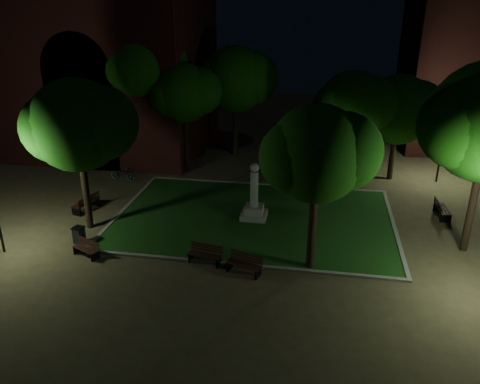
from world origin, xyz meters
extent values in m
plane|color=brown|center=(0.00, 0.00, 0.00)|extent=(80.00, 80.00, 0.00)
cube|color=#184112|center=(0.00, 2.00, 0.04)|extent=(15.00, 10.00, 0.08)
cube|color=slate|center=(0.00, -3.10, 0.06)|extent=(15.40, 0.20, 0.12)
cube|color=slate|center=(0.00, 7.10, 0.06)|extent=(15.40, 0.20, 0.12)
cube|color=slate|center=(-7.60, 2.00, 0.06)|extent=(0.20, 10.00, 0.12)
cube|color=slate|center=(7.60, 2.00, 0.06)|extent=(0.20, 10.00, 0.12)
cube|color=gray|center=(0.00, 2.00, 0.23)|extent=(1.40, 1.40, 0.30)
cube|color=gray|center=(0.00, 2.00, 0.58)|extent=(1.00, 1.00, 0.40)
cylinder|color=gray|center=(0.00, 2.00, 1.78)|extent=(0.44, 0.44, 2.00)
sphere|color=gray|center=(0.00, 2.00, 3.03)|extent=(0.50, 0.50, 0.50)
cube|color=#451814|center=(-16.00, 14.00, 7.50)|extent=(20.00, 12.00, 15.00)
cube|color=black|center=(-13.00, 9.50, 3.50)|extent=(5.00, 3.00, 7.00)
cylinder|color=black|center=(-13.00, 9.50, 7.00)|extent=(5.00, 3.00, 5.00)
plane|color=#FF361E|center=(-13.00, 10.70, 3.50)|extent=(6.30, 0.00, 6.30)
cylinder|color=black|center=(-8.56, -0.53, 2.11)|extent=(0.36, 0.36, 4.21)
sphere|color=#17510C|center=(-8.56, -0.53, 5.62)|extent=(4.70, 4.70, 4.70)
sphere|color=#17510C|center=(-7.39, -0.33, 5.72)|extent=(3.76, 3.76, 3.76)
sphere|color=#17510C|center=(-9.50, -0.83, 5.52)|extent=(3.52, 3.52, 3.52)
cylinder|color=black|center=(-5.86, 9.00, 2.18)|extent=(0.36, 0.36, 4.36)
sphere|color=#17510C|center=(-5.86, 9.00, 5.55)|extent=(3.99, 3.99, 3.99)
sphere|color=#17510C|center=(-4.86, 9.20, 5.65)|extent=(3.19, 3.19, 3.19)
sphere|color=#17510C|center=(-6.66, 8.70, 5.45)|extent=(2.99, 2.99, 2.99)
cylinder|color=black|center=(5.18, 7.71, 2.07)|extent=(0.36, 0.36, 4.14)
sphere|color=#17510C|center=(5.18, 7.71, 5.41)|extent=(4.21, 4.21, 4.21)
sphere|color=#17510C|center=(6.23, 7.91, 5.51)|extent=(3.37, 3.37, 3.37)
sphere|color=#17510C|center=(4.34, 7.41, 5.31)|extent=(3.16, 3.16, 3.16)
cylinder|color=black|center=(8.24, 9.85, 1.70)|extent=(0.36, 0.36, 3.41)
sphere|color=#17510C|center=(8.24, 9.85, 4.77)|extent=(4.54, 4.54, 4.54)
sphere|color=#17510C|center=(9.37, 10.05, 4.87)|extent=(3.63, 3.63, 3.63)
sphere|color=#17510C|center=(7.33, 9.55, 4.67)|extent=(3.41, 3.41, 3.41)
cylinder|color=black|center=(10.66, 0.32, 2.38)|extent=(0.36, 0.36, 4.76)
sphere|color=#17510C|center=(9.57, 0.02, 6.30)|extent=(4.09, 4.09, 4.09)
cylinder|color=black|center=(3.26, -2.67, 2.11)|extent=(0.36, 0.36, 4.22)
sphere|color=#17510C|center=(3.26, -2.67, 5.47)|extent=(4.18, 4.18, 4.18)
sphere|color=#17510C|center=(4.31, -2.47, 5.57)|extent=(3.34, 3.34, 3.34)
sphere|color=#17510C|center=(2.43, -2.97, 5.37)|extent=(3.13, 3.13, 3.13)
cylinder|color=black|center=(-8.77, 9.61, 2.84)|extent=(0.36, 0.36, 5.68)
sphere|color=#17510C|center=(-8.77, 9.61, 7.09)|extent=(4.70, 4.70, 4.70)
sphere|color=#17510C|center=(-7.59, 9.81, 7.19)|extent=(3.76, 3.76, 3.76)
sphere|color=#17510C|center=(-9.71, 9.31, 6.99)|extent=(3.52, 3.52, 3.52)
cylinder|color=black|center=(-3.08, 12.98, 2.22)|extent=(0.36, 0.36, 4.43)
sphere|color=#17510C|center=(-3.08, 12.98, 5.91)|extent=(4.91, 4.91, 4.91)
sphere|color=#17510C|center=(-1.85, 13.18, 6.01)|extent=(3.93, 3.93, 3.93)
sphere|color=#17510C|center=(-4.07, 12.68, 5.81)|extent=(3.69, 3.69, 3.69)
cylinder|color=black|center=(-12.66, 10.11, 2.29)|extent=(0.12, 0.12, 4.57)
cylinder|color=black|center=(-12.66, 10.11, 4.57)|extent=(0.90, 0.08, 0.08)
sphere|color=#D8FFD8|center=(-13.11, 10.11, 4.57)|extent=(0.28, 0.28, 0.28)
sphere|color=#D8FFD8|center=(-12.21, 10.11, 4.57)|extent=(0.28, 0.28, 0.28)
cylinder|color=black|center=(11.28, 9.78, 1.97)|extent=(0.12, 0.12, 3.93)
cylinder|color=black|center=(11.28, 9.78, 3.93)|extent=(0.90, 0.08, 0.08)
sphere|color=#D8FFD8|center=(10.83, 9.78, 3.93)|extent=(0.28, 0.28, 0.28)
sphere|color=#D8FFD8|center=(11.73, 9.78, 3.93)|extent=(0.28, 0.28, 0.28)
cube|color=black|center=(-2.24, -2.99, 0.22)|extent=(0.16, 0.55, 0.44)
cube|color=black|center=(-0.88, -3.23, 0.22)|extent=(0.16, 0.55, 0.44)
cube|color=#321710|center=(-1.60, -3.33, 0.45)|extent=(1.58, 0.37, 0.04)
cube|color=#321710|center=(-1.57, -3.19, 0.45)|extent=(1.58, 0.37, 0.04)
cube|color=#321710|center=(-1.55, -3.05, 0.45)|extent=(1.58, 0.37, 0.04)
cube|color=#321710|center=(-1.52, -2.91, 0.45)|extent=(1.58, 0.37, 0.04)
cube|color=#321710|center=(-1.51, -2.86, 0.55)|extent=(1.58, 0.34, 0.10)
cube|color=#321710|center=(-1.51, -2.86, 0.69)|extent=(1.58, 0.34, 0.10)
cube|color=#321710|center=(-1.51, -2.86, 0.83)|extent=(1.58, 0.34, 0.10)
cube|color=black|center=(-0.31, -3.45, 0.22)|extent=(0.23, 0.55, 0.45)
cube|color=black|center=(1.05, -3.90, 0.22)|extent=(0.23, 0.55, 0.45)
cube|color=#321710|center=(0.30, -3.89, 0.46)|extent=(1.58, 0.60, 0.04)
cube|color=#321710|center=(0.34, -3.75, 0.46)|extent=(1.58, 0.60, 0.04)
cube|color=#321710|center=(0.39, -3.61, 0.46)|extent=(1.58, 0.60, 0.04)
cube|color=#321710|center=(0.43, -3.48, 0.46)|extent=(1.58, 0.60, 0.04)
cube|color=#321710|center=(0.45, -3.42, 0.56)|extent=(1.57, 0.57, 0.10)
cube|color=#321710|center=(0.45, -3.42, 0.70)|extent=(1.57, 0.57, 0.10)
cube|color=#321710|center=(0.45, -3.42, 0.85)|extent=(1.57, 0.57, 0.10)
cube|color=black|center=(-7.88, -3.22, 0.19)|extent=(0.24, 0.47, 0.39)
cube|color=black|center=(-6.74, -3.71, 0.19)|extent=(0.24, 0.47, 0.39)
cube|color=#321710|center=(-7.39, -3.65, 0.40)|extent=(1.34, 0.63, 0.04)
cube|color=#321710|center=(-7.34, -3.53, 0.40)|extent=(1.34, 0.63, 0.04)
cube|color=#321710|center=(-7.29, -3.42, 0.40)|extent=(1.34, 0.63, 0.04)
cube|color=#321710|center=(-7.24, -3.30, 0.40)|extent=(1.34, 0.63, 0.04)
cube|color=#321710|center=(-7.22, -3.25, 0.49)|extent=(1.32, 0.60, 0.09)
cube|color=#321710|center=(-7.22, -3.25, 0.61)|extent=(1.32, 0.60, 0.09)
cube|color=#321710|center=(-7.22, -3.25, 0.74)|extent=(1.32, 0.60, 0.09)
cube|color=black|center=(-9.57, 2.14, 0.25)|extent=(0.61, 0.22, 0.49)
cube|color=black|center=(-9.97, 0.63, 0.25)|extent=(0.61, 0.22, 0.49)
cube|color=#321710|center=(-10.01, 1.45, 0.50)|extent=(0.56, 1.75, 0.04)
cube|color=#321710|center=(-9.86, 1.41, 0.50)|extent=(0.56, 1.75, 0.04)
cube|color=#321710|center=(-9.71, 1.37, 0.50)|extent=(0.56, 1.75, 0.04)
cube|color=#321710|center=(-9.56, 1.33, 0.50)|extent=(0.56, 1.75, 0.04)
cube|color=#321710|center=(-9.49, 1.31, 0.61)|extent=(0.52, 1.74, 0.11)
cube|color=#321710|center=(-9.49, 1.31, 0.77)|extent=(0.52, 1.74, 0.11)
cube|color=#321710|center=(-9.49, 1.31, 0.93)|extent=(0.52, 1.74, 0.11)
cube|color=black|center=(10.47, 3.35, 0.23)|extent=(0.59, 0.09, 0.47)
cube|color=black|center=(10.39, 4.84, 0.23)|extent=(0.59, 0.09, 0.47)
cube|color=#321710|center=(10.66, 4.11, 0.48)|extent=(0.18, 1.71, 0.04)
cube|color=#321710|center=(10.51, 4.10, 0.48)|extent=(0.18, 1.71, 0.04)
cube|color=#321710|center=(10.37, 4.09, 0.48)|extent=(0.18, 1.71, 0.04)
cube|color=#321710|center=(10.22, 4.09, 0.48)|extent=(0.18, 1.71, 0.04)
cube|color=#321710|center=(10.15, 4.08, 0.59)|extent=(0.14, 1.71, 0.10)
cube|color=#321710|center=(10.15, 4.08, 0.74)|extent=(0.14, 1.71, 0.10)
cube|color=#321710|center=(10.15, 4.08, 0.89)|extent=(0.14, 1.71, 0.10)
cube|color=black|center=(3.35, 8.59, 0.21)|extent=(0.07, 0.52, 0.42)
cube|color=black|center=(2.03, 8.55, 0.21)|extent=(0.07, 0.52, 0.42)
cube|color=#321710|center=(2.69, 8.77, 0.43)|extent=(1.52, 0.13, 0.04)
cube|color=#321710|center=(2.69, 8.64, 0.43)|extent=(1.52, 0.13, 0.04)
cube|color=#321710|center=(2.69, 8.51, 0.43)|extent=(1.52, 0.13, 0.04)
cube|color=#321710|center=(2.70, 8.38, 0.43)|extent=(1.52, 0.13, 0.04)
cube|color=#321710|center=(2.70, 8.32, 0.52)|extent=(1.51, 0.10, 0.09)
cube|color=#321710|center=(2.70, 8.32, 0.65)|extent=(1.51, 0.10, 0.09)
cube|color=#321710|center=(2.70, 8.32, 0.79)|extent=(1.51, 0.10, 0.09)
cube|color=black|center=(-8.26, -2.29, 0.41)|extent=(0.54, 0.54, 0.82)
cube|color=black|center=(-8.26, -2.29, 0.84)|extent=(0.61, 0.61, 0.05)
imported|color=black|center=(-9.64, 6.39, 0.49)|extent=(1.95, 0.95, 0.98)
camera|label=1|loc=(3.30, -21.44, 11.42)|focal=35.00mm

